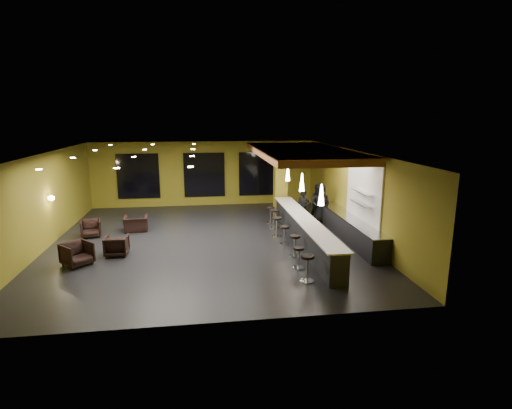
{
  "coord_description": "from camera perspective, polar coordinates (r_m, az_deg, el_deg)",
  "views": [
    {
      "loc": [
        -0.25,
        -15.3,
        4.89
      ],
      "look_at": [
        2.0,
        0.5,
        1.3
      ],
      "focal_mm": 28.0,
      "sensor_mm": 36.0,
      "label": 1
    }
  ],
  "objects": [
    {
      "name": "tile_backsplash",
      "position": [
        15.86,
        15.11,
        1.73
      ],
      "size": [
        0.06,
        3.2,
        2.4
      ],
      "primitive_type": "cube",
      "color": "white",
      "rests_on": "wall_right"
    },
    {
      "name": "bar_stool_1",
      "position": [
        13.1,
        6.1,
        -7.17
      ],
      "size": [
        0.36,
        0.36,
        0.72
      ],
      "rotation": [
        0.0,
        0.0,
        -0.31
      ],
      "color": "silver",
      "rests_on": "floor"
    },
    {
      "name": "bar_stool_2",
      "position": [
        14.19,
        5.56,
        -5.48
      ],
      "size": [
        0.38,
        0.38,
        0.76
      ],
      "rotation": [
        0.0,
        0.0,
        -0.03
      ],
      "color": "silver",
      "rests_on": "floor"
    },
    {
      "name": "pendant_2",
      "position": [
        17.92,
        4.57,
        4.49
      ],
      "size": [
        0.2,
        0.2,
        0.7
      ],
      "primitive_type": "cone",
      "color": "white",
      "rests_on": "wood_soffit"
    },
    {
      "name": "window_right",
      "position": [
        22.21,
        0.39,
        4.42
      ],
      "size": [
        2.2,
        0.06,
        2.4
      ],
      "primitive_type": "cube",
      "color": "black",
      "rests_on": "wall_back"
    },
    {
      "name": "bar_stool_6",
      "position": [
        18.44,
        2.1,
        -1.18
      ],
      "size": [
        0.38,
        0.38,
        0.75
      ],
      "rotation": [
        0.0,
        0.0,
        -0.33
      ],
      "color": "silver",
      "rests_on": "floor"
    },
    {
      "name": "armchair_c",
      "position": [
        17.69,
        -22.52,
        -3.17
      ],
      "size": [
        0.91,
        0.92,
        0.71
      ],
      "primitive_type": "imported",
      "rotation": [
        0.0,
        0.0,
        0.21
      ],
      "color": "black",
      "rests_on": "floor"
    },
    {
      "name": "window_center",
      "position": [
        21.97,
        -7.39,
        4.23
      ],
      "size": [
        2.2,
        0.06,
        2.4
      ],
      "primitive_type": "cube",
      "color": "black",
      "rests_on": "wall_back"
    },
    {
      "name": "armchair_a",
      "position": [
        14.58,
        -24.21,
        -6.46
      ],
      "size": [
        1.2,
        1.2,
        0.78
      ],
      "primitive_type": "imported",
      "rotation": [
        0.0,
        0.0,
        0.77
      ],
      "color": "black",
      "rests_on": "floor"
    },
    {
      "name": "wall_shelf_lower",
      "position": [
        15.7,
        14.84,
        0.15
      ],
      "size": [
        0.3,
        1.5,
        0.03
      ],
      "primitive_type": "cube",
      "color": "silver",
      "rests_on": "wall_right"
    },
    {
      "name": "bar_stool_5",
      "position": [
        17.55,
        2.6,
        -1.7
      ],
      "size": [
        0.42,
        0.42,
        0.84
      ],
      "rotation": [
        0.0,
        0.0,
        0.1
      ],
      "color": "silver",
      "rests_on": "floor"
    },
    {
      "name": "pendant_1",
      "position": [
        15.52,
        6.58,
        3.17
      ],
      "size": [
        0.2,
        0.2,
        0.7
      ],
      "primitive_type": "cone",
      "color": "white",
      "rests_on": "wood_soffit"
    },
    {
      "name": "bar_stool_4",
      "position": [
        16.36,
        3.0,
        -2.85
      ],
      "size": [
        0.41,
        0.41,
        0.81
      ],
      "rotation": [
        0.0,
        0.0,
        0.02
      ],
      "color": "silver",
      "rests_on": "floor"
    },
    {
      "name": "wall_sconce",
      "position": [
        17.05,
        -27.23,
        0.82
      ],
      "size": [
        0.22,
        0.22,
        0.22
      ],
      "primitive_type": "sphere",
      "color": "#FFE5B2",
      "rests_on": "wall_left"
    },
    {
      "name": "wall_shelf_upper",
      "position": [
        15.61,
        14.93,
        1.76
      ],
      "size": [
        0.3,
        1.5,
        0.03
      ],
      "primitive_type": "cube",
      "color": "silver",
      "rests_on": "wall_right"
    },
    {
      "name": "bar_top",
      "position": [
        15.32,
        6.92,
        -2.03
      ],
      "size": [
        0.78,
        8.1,
        0.05
      ],
      "primitive_type": "cube",
      "color": "silver",
      "rests_on": "bar_counter"
    },
    {
      "name": "column",
      "position": [
        19.55,
        3.51,
        3.41
      ],
      "size": [
        0.6,
        0.6,
        3.5
      ],
      "primitive_type": "cube",
      "color": "olive",
      "rests_on": "floor"
    },
    {
      "name": "prep_counter",
      "position": [
        16.55,
        13.14,
        -3.3
      ],
      "size": [
        0.7,
        6.0,
        0.86
      ],
      "primitive_type": "cube",
      "color": "black",
      "rests_on": "floor"
    },
    {
      "name": "floor",
      "position": [
        16.08,
        -6.85,
        -5.31
      ],
      "size": [
        12.0,
        13.0,
        0.1
      ],
      "primitive_type": "cube",
      "color": "black",
      "rests_on": "ground"
    },
    {
      "name": "bar_counter",
      "position": [
        15.46,
        6.87,
        -3.91
      ],
      "size": [
        0.6,
        8.0,
        1.0
      ],
      "primitive_type": "cube",
      "color": "black",
      "rests_on": "floor"
    },
    {
      "name": "bar_stool_0",
      "position": [
        12.11,
        7.34,
        -8.55
      ],
      "size": [
        0.42,
        0.42,
        0.82
      ],
      "rotation": [
        0.0,
        0.0,
        -0.18
      ],
      "color": "silver",
      "rests_on": "floor"
    },
    {
      "name": "pendant_0",
      "position": [
        13.15,
        9.31,
        1.37
      ],
      "size": [
        0.2,
        0.2,
        0.7
      ],
      "primitive_type": "cone",
      "color": "white",
      "rests_on": "wood_soffit"
    },
    {
      "name": "armchair_b",
      "position": [
        15.07,
        -19.27,
        -5.56
      ],
      "size": [
        0.78,
        0.8,
        0.72
      ],
      "primitive_type": "imported",
      "rotation": [
        0.0,
        0.0,
        3.12
      ],
      "color": "black",
      "rests_on": "floor"
    },
    {
      "name": "staff_c",
      "position": [
        18.68,
        9.22,
        0.15
      ],
      "size": [
        0.97,
        0.74,
        1.79
      ],
      "primitive_type": "imported",
      "rotation": [
        0.0,
        0.0,
        -0.22
      ],
      "color": "black",
      "rests_on": "floor"
    },
    {
      "name": "window_left",
      "position": [
        22.21,
        -16.47,
        3.9
      ],
      "size": [
        2.2,
        0.06,
        2.4
      ],
      "primitive_type": "cube",
      "color": "black",
      "rests_on": "wall_back"
    },
    {
      "name": "armchair_d",
      "position": [
        17.91,
        -16.78,
        -2.64
      ],
      "size": [
        1.08,
        0.96,
        0.65
      ],
      "primitive_type": "imported",
      "rotation": [
        0.0,
        0.0,
        3.23
      ],
      "color": "black",
      "rests_on": "floor"
    },
    {
      "name": "wall_left",
      "position": [
        16.66,
        -28.3,
        0.28
      ],
      "size": [
        0.1,
        13.0,
        3.5
      ],
      "primitive_type": "cube",
      "color": "olive",
      "rests_on": "floor"
    },
    {
      "name": "wood_soffit",
      "position": [
        16.91,
        6.54,
        7.41
      ],
      "size": [
        3.6,
        8.0,
        0.28
      ],
      "primitive_type": "cube",
      "color": "#B16733",
      "rests_on": "ceiling"
    },
    {
      "name": "wall_right",
      "position": [
        16.84,
        14.02,
        1.55
      ],
      "size": [
        0.1,
        13.0,
        3.5
      ],
      "primitive_type": "cube",
      "color": "olive",
      "rests_on": "floor"
    },
    {
      "name": "wall_back",
      "position": [
        22.08,
        -7.4,
        4.4
      ],
      "size": [
        12.0,
        0.1,
        3.5
      ],
      "primitive_type": "cube",
      "color": "olive",
      "rests_on": "floor"
    },
    {
      "name": "staff_a",
      "position": [
        17.97,
        6.78,
        -0.49
      ],
      "size": [
        0.69,
        0.55,
        1.65
      ],
      "primitive_type": "imported",
      "rotation": [
        0.0,
        0.0,
        -0.29
      ],
      "color": "black",
      "rests_on": "floor"
    },
    {
      "name": "prep_top",
      "position": [
        16.43,
        13.22,
        -1.78
      ],
      "size": [
        0.72,
        6.0,
        0.03
      ],
      "primitive_type": "cube",
      "color": "silver",
      "rests_on": "prep_counter"
    },
    {
      "name": "staff_b",
      "position": [
        18.75,
        8.91,
        0.18
      ],
      "size": [
        0.91,
        0.74,
        1.76
      ],
      "primitive_type": "imported",
      "rotation": [
        0.0,
        0.0,
        -0.09
      ],
      "color": "black",
      "rests_on": "floor"
    },
    {
      "name": "ceiling",
      "position": [
        15.36,
        -7.2,
        7.57
      ],
      "size": [
        12.0,
        13.0,
        0.1
      ],
      "primitive_type": "cube",
      "color": "black"
    },
    {
      "name": "bar_stool_3",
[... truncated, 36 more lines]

